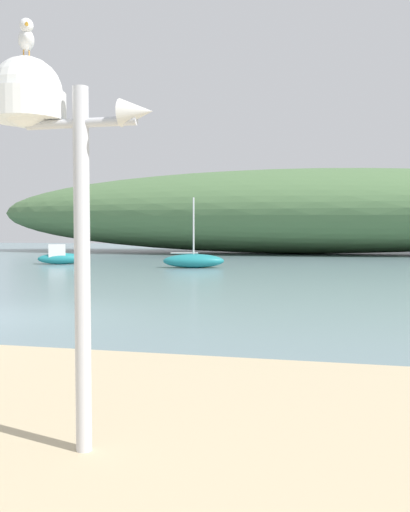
% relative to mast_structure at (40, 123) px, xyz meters
% --- Properties ---
extents(ground_plane, '(120.00, 120.00, 0.00)m').
position_rel_mast_structure_xyz_m(ground_plane, '(-4.43, 6.79, -2.69)').
color(ground_plane, gray).
extents(distant_hill, '(50.45, 13.10, 6.62)m').
position_rel_mast_structure_xyz_m(distant_hill, '(-0.89, 40.47, 0.62)').
color(distant_hill, '#517547').
rests_on(distant_hill, ground).
extents(mast_structure, '(1.29, 0.58, 2.99)m').
position_rel_mast_structure_xyz_m(mast_structure, '(0.00, 0.00, 0.00)').
color(mast_structure, silver).
rests_on(mast_structure, beach_sand).
extents(seagull_on_radar, '(0.25, 0.33, 0.25)m').
position_rel_mast_structure_xyz_m(seagull_on_radar, '(-0.09, -0.02, 0.64)').
color(seagull_on_radar, orange).
rests_on(seagull_on_radar, mast_structure).
extents(sailboat_west_reach, '(3.16, 1.74, 3.45)m').
position_rel_mast_structure_xyz_m(sailboat_west_reach, '(-4.52, 22.43, -2.33)').
color(sailboat_west_reach, teal).
rests_on(sailboat_west_reach, ground).
extents(motorboat_east_reach, '(2.56, 1.89, 1.09)m').
position_rel_mast_structure_xyz_m(motorboat_east_reach, '(-12.26, 23.55, -2.28)').
color(motorboat_east_reach, teal).
rests_on(motorboat_east_reach, ground).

